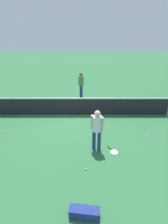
# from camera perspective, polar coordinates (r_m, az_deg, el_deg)

# --- Properties ---
(ground_plane) EXTENTS (40.00, 40.00, 0.00)m
(ground_plane) POSITION_cam_1_polar(r_m,az_deg,el_deg) (10.28, -2.86, -0.74)
(ground_plane) COLOR #2D6B3D
(court_net) EXTENTS (10.09, 0.09, 1.07)m
(court_net) POSITION_cam_1_polar(r_m,az_deg,el_deg) (10.06, -2.93, 1.78)
(court_net) COLOR #4C4C51
(court_net) RESTS_ON ground_plane
(player_near_side) EXTENTS (0.50, 0.46, 1.70)m
(player_near_side) POSITION_cam_1_polar(r_m,az_deg,el_deg) (7.24, 4.08, -4.53)
(player_near_side) COLOR navy
(player_near_side) RESTS_ON ground_plane
(player_far_side) EXTENTS (0.41, 0.53, 1.70)m
(player_far_side) POSITION_cam_1_polar(r_m,az_deg,el_deg) (11.98, -0.67, 8.66)
(player_far_side) COLOR navy
(player_far_side) RESTS_ON ground_plane
(tennis_racket_near_player) EXTENTS (0.44, 0.59, 0.03)m
(tennis_racket_near_player) POSITION_cam_1_polar(r_m,az_deg,el_deg) (7.71, 9.01, -11.66)
(tennis_racket_near_player) COLOR white
(tennis_racket_near_player) RESTS_ON ground_plane
(tennis_racket_far_player) EXTENTS (0.61, 0.37, 0.03)m
(tennis_racket_far_player) POSITION_cam_1_polar(r_m,az_deg,el_deg) (12.10, 2.59, 3.77)
(tennis_racket_far_player) COLOR white
(tennis_racket_far_player) RESTS_ON ground_plane
(tennis_ball_near_player) EXTENTS (0.07, 0.07, 0.07)m
(tennis_ball_near_player) POSITION_cam_1_polar(r_m,az_deg,el_deg) (9.37, 17.79, -4.90)
(tennis_ball_near_player) COLOR #C6E033
(tennis_ball_near_player) RESTS_ON ground_plane
(tennis_ball_by_net) EXTENTS (0.07, 0.07, 0.07)m
(tennis_ball_by_net) POSITION_cam_1_polar(r_m,az_deg,el_deg) (9.49, -22.90, -5.42)
(tennis_ball_by_net) COLOR #C6E033
(tennis_ball_by_net) RESTS_ON ground_plane
(tennis_ball_midcourt) EXTENTS (0.07, 0.07, 0.07)m
(tennis_ball_midcourt) POSITION_cam_1_polar(r_m,az_deg,el_deg) (6.88, 0.68, -16.68)
(tennis_ball_midcourt) COLOR #C6E033
(tennis_ball_midcourt) RESTS_ON ground_plane
(equipment_bag) EXTENTS (0.83, 0.38, 0.28)m
(equipment_bag) POSITION_cam_1_polar(r_m,az_deg,el_deg) (5.69, -0.11, -27.80)
(equipment_bag) COLOR navy
(equipment_bag) RESTS_ON ground_plane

